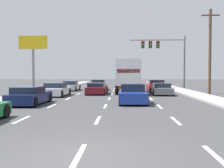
% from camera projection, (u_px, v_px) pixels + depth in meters
% --- Properties ---
extents(ground_plane, '(140.00, 140.00, 0.00)m').
position_uv_depth(ground_plane, '(114.00, 91.00, 31.40)').
color(ground_plane, '#3D3D3F').
extents(sidewalk_right, '(2.23, 80.00, 0.14)m').
position_uv_depth(sidewalk_right, '(193.00, 94.00, 26.08)').
color(sidewalk_right, '#9E9E99').
rests_on(sidewalk_right, ground_plane).
extents(sidewalk_left, '(2.23, 80.00, 0.14)m').
position_uv_depth(sidewalk_left, '(33.00, 93.00, 26.73)').
color(sidewalk_left, '#9E9E99').
rests_on(sidewalk_left, ground_plane).
extents(lane_markings, '(6.94, 57.00, 0.01)m').
position_uv_depth(lane_markings, '(113.00, 92.00, 29.02)').
color(lane_markings, silver).
rests_on(lane_markings, ground_plane).
extents(car_silver, '(1.87, 4.36, 1.18)m').
position_uv_depth(car_silver, '(71.00, 86.00, 32.21)').
color(car_silver, '#B7BABF').
rests_on(car_silver, ground_plane).
extents(car_white, '(2.00, 4.30, 1.22)m').
position_uv_depth(car_white, '(56.00, 90.00, 24.14)').
color(car_white, white).
rests_on(car_white, ground_plane).
extents(car_navy, '(1.94, 4.36, 1.20)m').
position_uv_depth(car_navy, '(30.00, 96.00, 17.51)').
color(car_navy, '#141E4C').
rests_on(car_navy, ground_plane).
extents(car_tan, '(1.90, 4.51, 1.32)m').
position_uv_depth(car_tan, '(99.00, 85.00, 32.98)').
color(car_tan, tan).
rests_on(car_tan, ground_plane).
extents(car_maroon, '(2.02, 4.42, 1.15)m').
position_uv_depth(car_maroon, '(97.00, 89.00, 26.42)').
color(car_maroon, maroon).
rests_on(car_maroon, ground_plane).
extents(box_truck, '(2.60, 7.97, 3.42)m').
position_uv_depth(box_truck, '(128.00, 75.00, 27.70)').
color(box_truck, white).
rests_on(box_truck, ground_plane).
extents(car_blue, '(1.92, 4.38, 1.36)m').
position_uv_depth(car_blue, '(132.00, 94.00, 18.31)').
color(car_blue, '#1E389E').
rests_on(car_blue, ground_plane).
extents(car_red, '(2.01, 4.66, 1.32)m').
position_uv_depth(car_red, '(156.00, 86.00, 32.14)').
color(car_red, red).
rests_on(car_red, ground_plane).
extents(car_gray, '(1.98, 4.59, 1.14)m').
position_uv_depth(car_gray, '(161.00, 89.00, 25.80)').
color(car_gray, slate).
rests_on(car_gray, ground_plane).
extents(traffic_signal_mast, '(7.62, 0.69, 7.28)m').
position_uv_depth(traffic_signal_mast, '(160.00, 49.00, 36.24)').
color(traffic_signal_mast, '#595B56').
rests_on(traffic_signal_mast, ground_plane).
extents(utility_pole_mid, '(1.80, 0.28, 8.48)m').
position_uv_depth(utility_pole_mid, '(210.00, 51.00, 26.23)').
color(utility_pole_mid, brown).
rests_on(utility_pole_mid, ground_plane).
extents(roadside_billboard, '(4.19, 0.36, 7.58)m').
position_uv_depth(roadside_billboard, '(33.00, 51.00, 38.06)').
color(roadside_billboard, slate).
rests_on(roadside_billboard, ground_plane).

